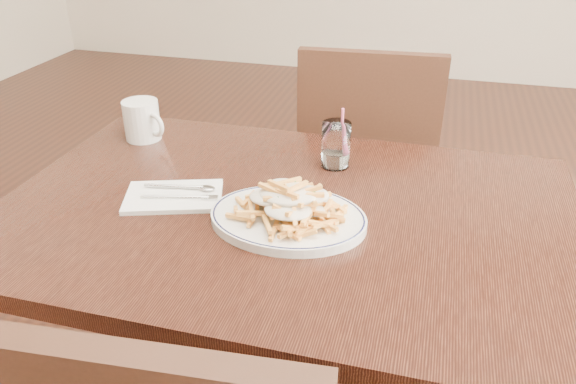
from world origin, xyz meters
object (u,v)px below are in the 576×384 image
(fries_plate, at_px, (288,218))
(table, at_px, (286,238))
(water_glass, at_px, (336,147))
(loaded_fries, at_px, (288,199))
(chair_far, at_px, (367,164))
(coffee_mug, at_px, (143,120))

(fries_plate, bearing_deg, table, 110.00)
(table, xyz_separation_m, water_glass, (0.06, 0.22, 0.13))
(table, distance_m, water_glass, 0.26)
(table, relative_size, loaded_fries, 4.97)
(table, height_order, fries_plate, fries_plate)
(chair_far, xyz_separation_m, loaded_fries, (-0.06, -0.77, 0.28))
(fries_plate, height_order, coffee_mug, coffee_mug)
(fries_plate, relative_size, water_glass, 2.29)
(chair_far, distance_m, water_glass, 0.57)
(table, distance_m, loaded_fries, 0.15)
(table, height_order, chair_far, chair_far)
(table, xyz_separation_m, coffee_mug, (-0.46, 0.25, 0.13))
(chair_far, height_order, water_glass, chair_far)
(chair_far, distance_m, coffee_mug, 0.76)
(chair_far, xyz_separation_m, water_glass, (-0.02, -0.49, 0.27))
(chair_far, distance_m, fries_plate, 0.81)
(loaded_fries, distance_m, water_glass, 0.28)
(chair_far, height_order, fries_plate, chair_far)
(water_glass, bearing_deg, table, -105.65)
(chair_far, relative_size, loaded_fries, 3.84)
(chair_far, bearing_deg, water_glass, -92.21)
(table, bearing_deg, coffee_mug, 151.50)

